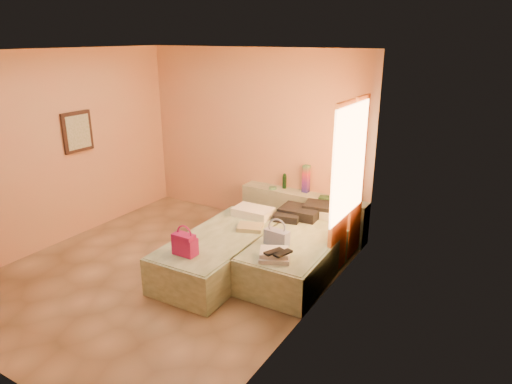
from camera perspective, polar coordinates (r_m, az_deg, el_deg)
ground at (r=6.24m, az=-11.15°, el=-9.76°), size 4.50×4.50×0.00m
room_walls at (r=5.90m, az=-7.07°, el=7.35°), size 4.02×4.51×2.81m
headboard_ledge at (r=7.20m, az=5.84°, el=-2.62°), size 2.05×0.30×0.65m
bed_left at (r=6.08m, az=-4.32°, el=-7.59°), size 0.96×2.03×0.50m
bed_right at (r=6.08m, az=5.62°, el=-7.63°), size 0.96×2.03×0.50m
water_bottle at (r=7.27m, az=3.58°, el=1.35°), size 0.08×0.08×0.23m
rainbow_box at (r=7.08m, az=6.28°, el=1.64°), size 0.10×0.10×0.43m
small_dish at (r=7.25m, az=2.11°, el=0.51°), size 0.14×0.14×0.03m
green_book at (r=6.88m, az=8.73°, el=-0.74°), size 0.22×0.18×0.03m
flower_vase at (r=6.73m, az=11.95°, el=-0.29°), size 0.27×0.27×0.28m
magenta_handbag at (r=5.48m, az=-8.87°, el=-6.45°), size 0.29×0.16×0.27m
khaki_garment at (r=6.13m, az=-0.74°, el=-4.44°), size 0.41×0.37×0.06m
clothes_pile at (r=6.53m, az=5.93°, el=-2.45°), size 0.70×0.70×0.18m
blue_handbag at (r=5.66m, az=2.61°, el=-5.72°), size 0.32×0.16×0.20m
towel_stack at (r=5.35m, az=2.36°, el=-7.90°), size 0.44×0.42×0.10m
sandal_pair at (r=5.26m, az=2.76°, el=-7.59°), size 0.26×0.29×0.02m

